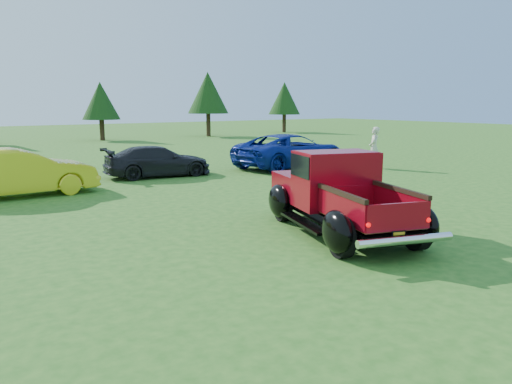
{
  "coord_description": "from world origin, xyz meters",
  "views": [
    {
      "loc": [
        -6.19,
        -8.12,
        2.85
      ],
      "look_at": [
        -0.41,
        0.2,
        1.03
      ],
      "focal_mm": 35.0,
      "sensor_mm": 36.0,
      "label": 1
    }
  ],
  "objects_px": {
    "show_car_blue": "(290,151)",
    "tree_far_east": "(284,98)",
    "spectator": "(374,148)",
    "tree_east": "(208,93)",
    "tree_mid_right": "(101,101)",
    "show_car_yellow": "(20,173)",
    "show_car_grey": "(158,161)",
    "pickup_truck": "(335,193)"
  },
  "relations": [
    {
      "from": "show_car_blue",
      "to": "tree_far_east",
      "type": "bearing_deg",
      "value": -43.85
    },
    {
      "from": "tree_far_east",
      "to": "spectator",
      "type": "bearing_deg",
      "value": -119.73
    },
    {
      "from": "tree_east",
      "to": "show_car_blue",
      "type": "relative_size",
      "value": 1.01
    },
    {
      "from": "tree_mid_right",
      "to": "show_car_yellow",
      "type": "height_order",
      "value": "tree_mid_right"
    },
    {
      "from": "tree_mid_right",
      "to": "spectator",
      "type": "distance_m",
      "value": 23.71
    },
    {
      "from": "tree_mid_right",
      "to": "show_car_blue",
      "type": "relative_size",
      "value": 0.82
    },
    {
      "from": "tree_far_east",
      "to": "show_car_yellow",
      "type": "bearing_deg",
      "value": -141.23
    },
    {
      "from": "tree_mid_right",
      "to": "tree_east",
      "type": "xyz_separation_m",
      "value": [
        9.0,
        -0.5,
        0.68
      ]
    },
    {
      "from": "tree_far_east",
      "to": "show_car_grey",
      "type": "distance_m",
      "value": 30.46
    },
    {
      "from": "pickup_truck",
      "to": "show_car_yellow",
      "type": "xyz_separation_m",
      "value": [
        -5.06,
        8.5,
        -0.11
      ]
    },
    {
      "from": "tree_mid_right",
      "to": "pickup_truck",
      "type": "relative_size",
      "value": 0.86
    },
    {
      "from": "show_car_yellow",
      "to": "show_car_blue",
      "type": "xyz_separation_m",
      "value": [
        11.16,
        0.71,
        0.01
      ]
    },
    {
      "from": "tree_far_east",
      "to": "tree_east",
      "type": "bearing_deg",
      "value": -173.66
    },
    {
      "from": "show_car_yellow",
      "to": "tree_far_east",
      "type": "bearing_deg",
      "value": -52.67
    },
    {
      "from": "tree_mid_right",
      "to": "show_car_blue",
      "type": "height_order",
      "value": "tree_mid_right"
    },
    {
      "from": "pickup_truck",
      "to": "tree_far_east",
      "type": "bearing_deg",
      "value": 70.87
    },
    {
      "from": "pickup_truck",
      "to": "show_car_grey",
      "type": "relative_size",
      "value": 1.24
    },
    {
      "from": "pickup_truck",
      "to": "tree_east",
      "type": "bearing_deg",
      "value": 82.7
    },
    {
      "from": "tree_mid_right",
      "to": "show_car_yellow",
      "type": "bearing_deg",
      "value": -113.75
    },
    {
      "from": "pickup_truck",
      "to": "spectator",
      "type": "height_order",
      "value": "spectator"
    },
    {
      "from": "show_car_blue",
      "to": "spectator",
      "type": "bearing_deg",
      "value": -135.88
    },
    {
      "from": "show_car_yellow",
      "to": "spectator",
      "type": "distance_m",
      "value": 14.07
    },
    {
      "from": "show_car_grey",
      "to": "pickup_truck",
      "type": "bearing_deg",
      "value": -173.79
    },
    {
      "from": "tree_east",
      "to": "show_car_yellow",
      "type": "relative_size",
      "value": 1.21
    },
    {
      "from": "pickup_truck",
      "to": "spectator",
      "type": "bearing_deg",
      "value": 54.86
    },
    {
      "from": "show_car_grey",
      "to": "spectator",
      "type": "height_order",
      "value": "spectator"
    },
    {
      "from": "tree_far_east",
      "to": "pickup_truck",
      "type": "xyz_separation_m",
      "value": [
        -22.44,
        -30.58,
        -2.4
      ]
    },
    {
      "from": "tree_mid_right",
      "to": "tree_east",
      "type": "bearing_deg",
      "value": -3.18
    },
    {
      "from": "show_car_yellow",
      "to": "show_car_grey",
      "type": "relative_size",
      "value": 1.08
    },
    {
      "from": "tree_mid_right",
      "to": "pickup_truck",
      "type": "xyz_separation_m",
      "value": [
        -4.44,
        -30.08,
        -2.12
      ]
    },
    {
      "from": "show_car_blue",
      "to": "tree_east",
      "type": "bearing_deg",
      "value": -26.27
    },
    {
      "from": "tree_east",
      "to": "show_car_grey",
      "type": "distance_m",
      "value": 23.86
    },
    {
      "from": "tree_mid_right",
      "to": "tree_east",
      "type": "distance_m",
      "value": 9.04
    },
    {
      "from": "show_car_yellow",
      "to": "show_car_grey",
      "type": "xyz_separation_m",
      "value": [
        5.2,
        1.51,
        -0.14
      ]
    },
    {
      "from": "pickup_truck",
      "to": "show_car_grey",
      "type": "distance_m",
      "value": 10.01
    },
    {
      "from": "tree_east",
      "to": "tree_far_east",
      "type": "bearing_deg",
      "value": 6.34
    },
    {
      "from": "tree_east",
      "to": "show_car_grey",
      "type": "relative_size",
      "value": 1.31
    },
    {
      "from": "tree_east",
      "to": "tree_far_east",
      "type": "xyz_separation_m",
      "value": [
        9.0,
        1.0,
        -0.41
      ]
    },
    {
      "from": "tree_east",
      "to": "show_car_grey",
      "type": "height_order",
      "value": "tree_east"
    },
    {
      "from": "spectator",
      "to": "show_car_grey",
      "type": "bearing_deg",
      "value": -58.98
    },
    {
      "from": "pickup_truck",
      "to": "spectator",
      "type": "xyz_separation_m",
      "value": [
        8.91,
        6.89,
        0.06
      ]
    },
    {
      "from": "pickup_truck",
      "to": "tree_mid_right",
      "type": "bearing_deg",
      "value": 98.74
    }
  ]
}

